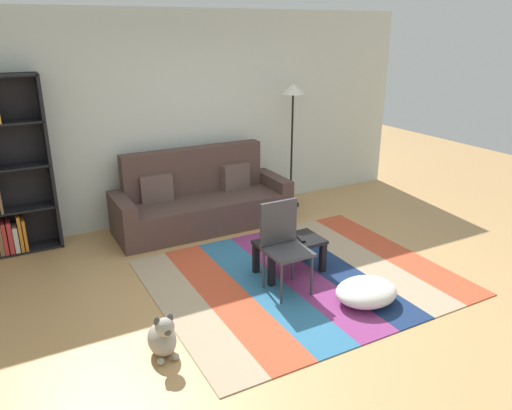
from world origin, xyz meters
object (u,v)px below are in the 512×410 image
object	(u,v)px
coffee_table	(290,247)
tv_remote	(301,239)
dog	(163,337)
pouf	(366,292)
folding_chair	(283,239)
standing_lamp	(293,105)
couch	(201,201)

from	to	relation	value
coffee_table	tv_remote	xyz separation A→B (m)	(0.11, -0.04, 0.08)
dog	tv_remote	size ratio (longest dim) A/B	2.65
tv_remote	pouf	bearing A→B (deg)	-66.69
dog	folding_chair	distance (m)	1.51
standing_lamp	folding_chair	distance (m)	2.63
coffee_table	standing_lamp	distance (m)	2.42
coffee_table	tv_remote	bearing A→B (deg)	-18.22
coffee_table	pouf	distance (m)	0.94
pouf	dog	bearing A→B (deg)	175.22
couch	folding_chair	world-z (taller)	couch
couch	pouf	xyz separation A→B (m)	(0.61, -2.55, -0.22)
coffee_table	tv_remote	size ratio (longest dim) A/B	4.73
dog	tv_remote	bearing A→B (deg)	21.05
couch	coffee_table	world-z (taller)	couch
dog	folding_chair	bearing A→B (deg)	18.05
couch	folding_chair	xyz separation A→B (m)	(0.06, -1.94, 0.20)
couch	dog	size ratio (longest dim) A/B	5.69
coffee_table	dog	xyz separation A→B (m)	(-1.63, -0.71, -0.14)
couch	dog	bearing A→B (deg)	-119.10
tv_remote	folding_chair	bearing A→B (deg)	-138.23
tv_remote	folding_chair	world-z (taller)	folding_chair
coffee_table	pouf	world-z (taller)	coffee_table
couch	coffee_table	bearing A→B (deg)	-79.84
pouf	tv_remote	size ratio (longest dim) A/B	4.07
coffee_table	folding_chair	xyz separation A→B (m)	(-0.24, -0.26, 0.24)
coffee_table	standing_lamp	size ratio (longest dim) A/B	0.40
pouf	dog	xyz separation A→B (m)	(-1.94, 0.16, 0.04)
pouf	dog	distance (m)	1.95
standing_lamp	folding_chair	size ratio (longest dim) A/B	1.95
coffee_table	dog	distance (m)	1.78
couch	standing_lamp	bearing A→B (deg)	4.01
couch	coffee_table	distance (m)	1.71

